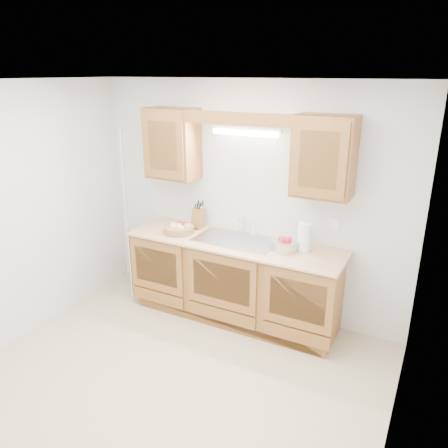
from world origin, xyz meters
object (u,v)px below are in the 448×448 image
Objects in this scene: knife_block at (198,218)px; apple_bowl at (285,244)px; fruit_basket at (179,228)px; paper_towel at (304,237)px.

knife_block is 1.10m from apple_bowl.
knife_block is at bearing 65.48° from fruit_basket.
apple_bowl is at bearing -5.91° from knife_block.
fruit_basket is at bearing -177.08° from apple_bowl.
paper_towel is 1.12× the size of apple_bowl.
fruit_basket is 0.26m from knife_block.
paper_towel reaches higher than knife_block.
paper_towel is at bearing -1.29° from knife_block.
apple_bowl is (-0.17, -0.08, -0.08)m from paper_towel.
apple_bowl is (1.08, -0.17, -0.05)m from knife_block.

